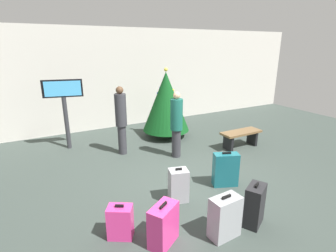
% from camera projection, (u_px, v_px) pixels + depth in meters
% --- Properties ---
extents(ground_plane, '(16.00, 16.00, 0.00)m').
position_uv_depth(ground_plane, '(185.00, 178.00, 5.74)').
color(ground_plane, '#38423D').
extents(back_wall, '(16.00, 0.20, 3.40)m').
position_uv_depth(back_wall, '(117.00, 79.00, 9.06)').
color(back_wall, beige).
rests_on(back_wall, ground_plane).
extents(holiday_tree, '(1.46, 1.46, 2.18)m').
position_uv_depth(holiday_tree, '(166.00, 101.00, 8.04)').
color(holiday_tree, '#4C3319').
rests_on(holiday_tree, ground_plane).
extents(flight_info_kiosk, '(1.03, 0.30, 1.95)m').
position_uv_depth(flight_info_kiosk, '(64.00, 100.00, 7.03)').
color(flight_info_kiosk, '#333338').
rests_on(flight_info_kiosk, ground_plane).
extents(waiting_bench, '(1.21, 0.44, 0.48)m').
position_uv_depth(waiting_bench, '(241.00, 136.00, 7.39)').
color(waiting_bench, brown).
rests_on(waiting_bench, ground_plane).
extents(traveller_0, '(0.32, 0.32, 1.72)m').
position_uv_depth(traveller_0, '(176.00, 123.00, 6.60)').
color(traveller_0, '#333338').
rests_on(traveller_0, ground_plane).
extents(traveller_1, '(0.42, 0.42, 1.83)m').
position_uv_depth(traveller_1, '(121.00, 119.00, 6.77)').
color(traveller_1, '#333338').
rests_on(traveller_1, ground_plane).
extents(suitcase_0, '(0.47, 0.41, 0.73)m').
position_uv_depth(suitcase_0, '(255.00, 205.00, 4.18)').
color(suitcase_0, '#232326').
rests_on(suitcase_0, ground_plane).
extents(suitcase_1, '(0.56, 0.40, 0.75)m').
position_uv_depth(suitcase_1, '(226.00, 170.00, 5.36)').
color(suitcase_1, '#19606B').
rests_on(suitcase_1, ground_plane).
extents(suitcase_2, '(0.41, 0.36, 0.67)m').
position_uv_depth(suitcase_2, '(178.00, 185.00, 4.83)').
color(suitcase_2, '#9EA0A5').
rests_on(suitcase_2, ground_plane).
extents(suitcase_3, '(0.55, 0.48, 0.67)m').
position_uv_depth(suitcase_3, '(163.00, 225.00, 3.76)').
color(suitcase_3, '#E5388C').
rests_on(suitcase_3, ground_plane).
extents(suitcase_4, '(0.48, 0.29, 0.71)m').
position_uv_depth(suitcase_4, '(225.00, 217.00, 3.90)').
color(suitcase_4, '#9EA0A5').
rests_on(suitcase_4, ground_plane).
extents(suitcase_5, '(0.44, 0.40, 0.56)m').
position_uv_depth(suitcase_5, '(120.00, 222.00, 3.91)').
color(suitcase_5, '#E5388C').
rests_on(suitcase_5, ground_plane).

